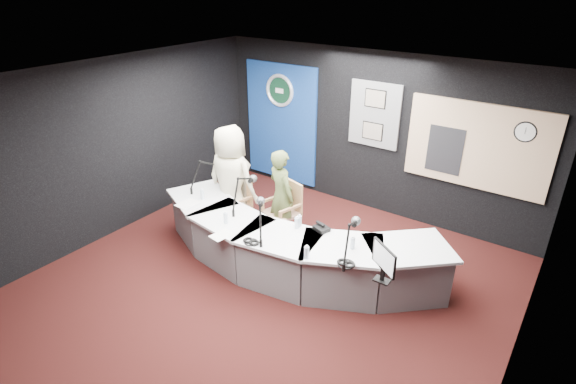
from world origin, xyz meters
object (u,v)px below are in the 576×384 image
Objects in this scene: broadcast_desk at (286,246)px; person_man at (231,181)px; armchair_right at (281,211)px; person_woman at (281,196)px; armchair_left at (233,207)px.

person_man reaches higher than broadcast_desk.
broadcast_desk is 1.51m from person_man.
armchair_right is 0.28m from person_woman.
armchair_right is at bearing 31.05° from armchair_left.
armchair_left is at bearing 164.28° from broadcast_desk.
person_woman reaches higher than armchair_left.
armchair_right is (0.80, 0.26, 0.05)m from armchair_left.
person_man is at bearing -145.83° from armchair_right.
broadcast_desk is 0.93m from person_woman.
person_man is at bearing 164.28° from broadcast_desk.
person_woman reaches higher than broadcast_desk.
person_man is (0.00, 0.00, 0.48)m from armchair_left.
armchair_right reaches higher than broadcast_desk.
armchair_left is 0.90× the size of armchair_right.
broadcast_desk is 2.47× the size of person_man.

